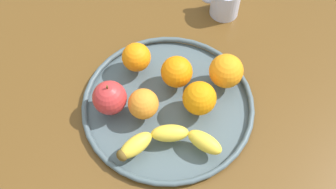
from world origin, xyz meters
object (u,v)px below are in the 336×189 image
at_px(orange_back_left, 143,104).
at_px(fruit_bowl, 168,104).
at_px(orange_center, 199,98).
at_px(orange_front_left, 136,57).
at_px(orange_front_right, 226,71).
at_px(banana, 168,141).
at_px(ambient_mug, 225,1).
at_px(apple, 110,98).
at_px(orange_back_right, 176,72).

bearing_deg(orange_back_left, fruit_bowl, -135.42).
height_order(orange_center, orange_front_left, orange_center).
bearing_deg(orange_front_right, banana, 70.25).
xyz_separation_m(orange_front_right, orange_center, (0.04, 0.09, -0.00)).
relative_size(orange_front_right, orange_front_left, 1.15).
bearing_deg(fruit_bowl, orange_back_left, 44.58).
xyz_separation_m(fruit_bowl, orange_back_left, (0.04, 0.04, 0.04)).
xyz_separation_m(orange_back_left, ambient_mug, (-0.08, -0.36, -0.01)).
height_order(fruit_bowl, apple, apple).
bearing_deg(orange_center, apple, 18.62).
height_order(orange_back_left, orange_front_left, same).
relative_size(orange_front_left, ambient_mug, 0.61).
height_order(banana, apple, apple).
xyz_separation_m(fruit_bowl, orange_front_right, (-0.10, -0.09, 0.05)).
bearing_deg(orange_back_right, fruit_bowl, 91.26).
bearing_deg(orange_front_left, apple, 84.10).
distance_m(orange_back_left, orange_center, 0.12).
xyz_separation_m(apple, orange_front_left, (-0.01, -0.12, -0.00)).
bearing_deg(apple, orange_back_left, -171.23).
xyz_separation_m(fruit_bowl, ambient_mug, (-0.04, -0.32, 0.03)).
xyz_separation_m(fruit_bowl, banana, (-0.03, 0.10, 0.03)).
height_order(fruit_bowl, orange_front_right, orange_front_right).
xyz_separation_m(apple, orange_back_right, (-0.11, -0.11, -0.00)).
relative_size(orange_back_left, orange_front_left, 0.99).
xyz_separation_m(orange_back_right, orange_front_left, (0.10, -0.01, -0.00)).
bearing_deg(orange_center, orange_front_left, -20.05).
bearing_deg(banana, fruit_bowl, -92.50).
bearing_deg(ambient_mug, banana, 88.66).
bearing_deg(orange_back_right, orange_front_right, -161.16).
distance_m(orange_front_right, ambient_mug, 0.23).
relative_size(banana, orange_front_left, 3.12).
bearing_deg(apple, fruit_bowl, -155.42).
bearing_deg(fruit_bowl, orange_center, -172.35).
relative_size(orange_back_right, ambient_mug, 0.65).
height_order(apple, orange_front_right, apple).
xyz_separation_m(orange_back_right, ambient_mug, (-0.04, -0.26, -0.01)).
bearing_deg(orange_back_left, orange_center, -155.41).
distance_m(orange_front_right, orange_back_right, 0.11).
bearing_deg(orange_back_left, orange_back_right, -111.74).
bearing_deg(orange_back_right, orange_center, 143.68).
relative_size(apple, orange_front_right, 1.07).
relative_size(banana, apple, 2.54).
relative_size(orange_back_left, ambient_mug, 0.60).
distance_m(apple, ambient_mug, 0.40).
height_order(orange_front_right, ambient_mug, orange_front_right).
bearing_deg(fruit_bowl, banana, 109.15).
bearing_deg(orange_back_right, apple, 44.86).
bearing_deg(orange_front_left, fruit_bowl, 145.03).
xyz_separation_m(orange_front_right, ambient_mug, (0.06, -0.22, -0.02)).
xyz_separation_m(fruit_bowl, apple, (0.11, 0.05, 0.05)).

